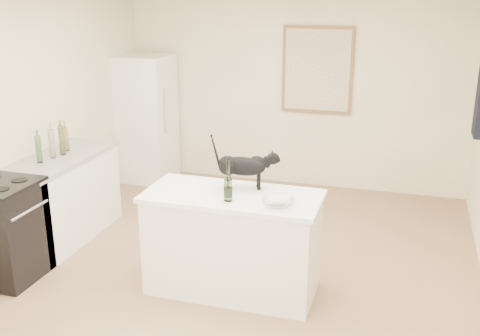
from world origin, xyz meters
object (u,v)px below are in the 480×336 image
at_px(wine_bottle, 228,182).
at_px(glass_bowl, 278,203).
at_px(stove, 4,232).
at_px(black_cat, 243,169).
at_px(fridge, 146,119).

distance_m(wine_bottle, glass_bowl, 0.44).
bearing_deg(stove, wine_bottle, 6.60).
xyz_separation_m(stove, glass_bowl, (2.48, 0.24, 0.48)).
xyz_separation_m(black_cat, glass_bowl, (0.39, -0.32, -0.15)).
bearing_deg(fridge, glass_bowl, -47.56).
height_order(black_cat, wine_bottle, black_cat).
bearing_deg(glass_bowl, black_cat, 140.60).
bearing_deg(glass_bowl, wine_bottle, 179.58).
height_order(stove, black_cat, black_cat).
distance_m(stove, fridge, 2.98).
relative_size(stove, glass_bowl, 3.49).
relative_size(stove, black_cat, 1.74).
xyz_separation_m(black_cat, wine_bottle, (-0.03, -0.32, -0.02)).
relative_size(stove, fridge, 0.53).
bearing_deg(black_cat, stove, 175.56).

